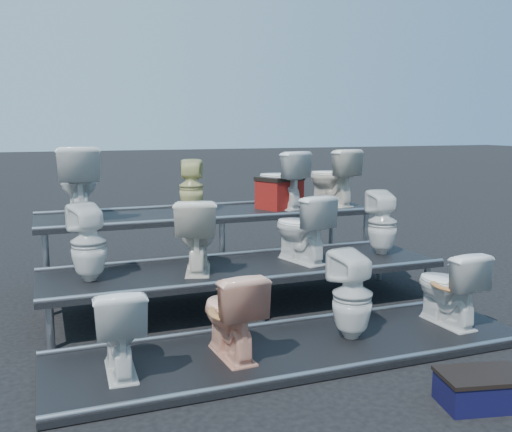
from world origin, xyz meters
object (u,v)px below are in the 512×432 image
object	(u,v)px
step_stool	(482,391)
toilet_9	(191,186)
toilet_2	(352,295)
toilet_6	(301,228)
toilet_10	(280,180)
red_crate	(279,194)
toilet_8	(78,183)
toilet_1	(231,313)
toilet_7	(382,223)
toilet_0	(118,329)
toilet_5	(197,235)
toilet_3	(448,287)
toilet_4	(89,243)
toilet_11	(332,177)

from	to	relation	value
step_stool	toilet_9	bearing A→B (deg)	117.70
toilet_2	toilet_6	bearing A→B (deg)	-102.43
toilet_10	red_crate	distance (m)	0.19
toilet_8	toilet_1	bearing A→B (deg)	111.98
toilet_7	step_stool	size ratio (longest dim) A/B	1.29
toilet_0	toilet_5	world-z (taller)	toilet_5
toilet_9	toilet_7	bearing A→B (deg)	163.83
toilet_3	toilet_5	distance (m)	2.52
toilet_1	toilet_5	world-z (taller)	toilet_5
toilet_9	toilet_10	distance (m)	1.20
toilet_1	toilet_3	distance (m)	2.18
toilet_5	toilet_9	size ratio (longest dim) A/B	1.13
toilet_1	step_stool	xyz separation A→B (m)	(1.41, -1.32, -0.32)
toilet_8	toilet_7	bearing A→B (deg)	159.38
toilet_5	toilet_7	size ratio (longest dim) A/B	1.02
toilet_3	toilet_9	bearing A→B (deg)	-57.52
step_stool	toilet_5	bearing A→B (deg)	129.75
toilet_0	toilet_4	xyz separation A→B (m)	(-0.10, 1.30, 0.43)
toilet_6	toilet_3	bearing A→B (deg)	112.07
toilet_2	toilet_11	world-z (taller)	toilet_11
toilet_2	toilet_7	distance (m)	1.77
toilet_0	toilet_7	distance (m)	3.46
toilet_8	toilet_9	xyz separation A→B (m)	(1.34, 0.00, -0.09)
toilet_5	step_stool	size ratio (longest dim) A/B	1.32
toilet_0	toilet_9	world-z (taller)	toilet_9
toilet_8	toilet_11	xyz separation A→B (m)	(3.30, 0.00, -0.04)
toilet_4	red_crate	bearing A→B (deg)	-168.46
toilet_1	toilet_10	xyz separation A→B (m)	(1.55, 2.60, 0.81)
toilet_7	toilet_5	bearing A→B (deg)	6.80
toilet_8	toilet_9	world-z (taller)	toilet_8
toilet_6	toilet_7	bearing A→B (deg)	166.30
toilet_1	toilet_5	xyz separation A→B (m)	(0.06, 1.30, 0.41)
toilet_5	toilet_7	xyz separation A→B (m)	(2.22, 0.00, -0.01)
toilet_11	toilet_6	bearing A→B (deg)	35.65
toilet_6	step_stool	size ratio (longest dim) A/B	1.31
toilet_6	toilet_8	xyz separation A→B (m)	(-2.24, 1.30, 0.45)
toilet_9	red_crate	xyz separation A→B (m)	(1.19, -0.00, -0.15)
toilet_10	step_stool	bearing A→B (deg)	68.55
toilet_5	toilet_7	bearing A→B (deg)	-163.23
toilet_11	toilet_4	bearing A→B (deg)	6.41
toilet_1	toilet_11	size ratio (longest dim) A/B	0.95
toilet_0	toilet_11	distance (m)	4.21
toilet_2	toilet_9	world-z (taller)	toilet_9
toilet_5	toilet_9	xyz separation A→B (m)	(0.28, 1.30, 0.36)
toilet_1	toilet_6	size ratio (longest dim) A/B	0.97
toilet_8	toilet_2	bearing A→B (deg)	130.34
toilet_3	toilet_11	xyz separation A→B (m)	(0.13, 2.60, 0.82)
toilet_5	toilet_11	xyz separation A→B (m)	(2.24, 1.30, 0.41)
toilet_9	toilet_11	size ratio (longest dim) A/B	0.87
toilet_0	toilet_3	size ratio (longest dim) A/B	0.95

